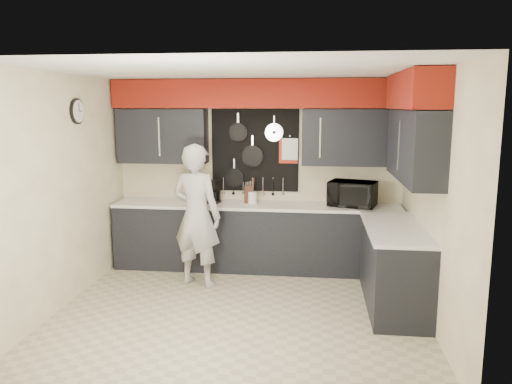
# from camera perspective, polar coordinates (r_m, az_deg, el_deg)

# --- Properties ---
(ground) EXTENTS (4.00, 4.00, 0.00)m
(ground) POSITION_cam_1_polar(r_m,az_deg,el_deg) (5.71, -1.75, -13.29)
(ground) COLOR #BAB191
(ground) RESTS_ON ground
(back_wall_assembly) EXTENTS (4.00, 0.36, 2.60)m
(back_wall_assembly) POSITION_cam_1_polar(r_m,az_deg,el_deg) (6.84, 0.24, 7.89)
(back_wall_assembly) COLOR #F8F5C0
(back_wall_assembly) RESTS_ON ground
(right_wall_assembly) EXTENTS (0.36, 3.50, 2.60)m
(right_wall_assembly) POSITION_cam_1_polar(r_m,az_deg,el_deg) (5.57, 17.91, 6.26)
(right_wall_assembly) COLOR #F8F5C0
(right_wall_assembly) RESTS_ON ground
(left_wall_assembly) EXTENTS (0.05, 3.50, 2.60)m
(left_wall_assembly) POSITION_cam_1_polar(r_m,az_deg,el_deg) (5.98, -21.07, 0.42)
(left_wall_assembly) COLOR #F8F5C0
(left_wall_assembly) RESTS_ON ground
(base_cabinets) EXTENTS (3.95, 2.20, 0.92)m
(base_cabinets) POSITION_cam_1_polar(r_m,az_deg,el_deg) (6.58, 3.95, -5.93)
(base_cabinets) COLOR black
(base_cabinets) RESTS_ON ground
(microwave) EXTENTS (0.70, 0.57, 0.33)m
(microwave) POSITION_cam_1_polar(r_m,az_deg,el_deg) (6.75, 10.95, -0.20)
(microwave) COLOR black
(microwave) RESTS_ON base_cabinets
(knife_block) EXTENTS (0.13, 0.13, 0.24)m
(knife_block) POSITION_cam_1_polar(r_m,az_deg,el_deg) (6.86, -0.87, -0.26)
(knife_block) COLOR #331710
(knife_block) RESTS_ON base_cabinets
(utensil_crock) EXTENTS (0.13, 0.13, 0.16)m
(utensil_crock) POSITION_cam_1_polar(r_m,az_deg,el_deg) (6.84, -0.42, -0.62)
(utensil_crock) COLOR white
(utensil_crock) RESTS_ON base_cabinets
(coffee_maker) EXTENTS (0.20, 0.23, 0.31)m
(coffee_maker) POSITION_cam_1_polar(r_m,az_deg,el_deg) (6.89, -4.90, 0.10)
(coffee_maker) COLOR black
(coffee_maker) RESTS_ON base_cabinets
(person) EXTENTS (0.76, 0.61, 1.79)m
(person) POSITION_cam_1_polar(r_m,az_deg,el_deg) (6.25, -6.81, -2.68)
(person) COLOR #BABBB8
(person) RESTS_ON ground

